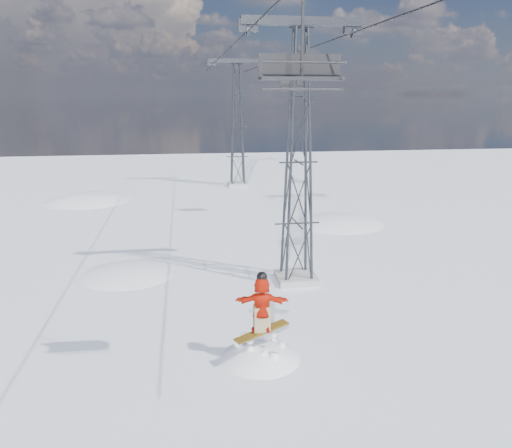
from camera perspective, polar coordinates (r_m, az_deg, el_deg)
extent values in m
plane|color=white|center=(16.17, 8.19, -16.73)|extent=(120.00, 120.00, 0.00)
sphere|color=white|center=(28.34, -13.38, -20.26)|extent=(16.00, 16.00, 16.00)
sphere|color=white|center=(37.36, 8.84, -14.16)|extent=(20.00, 20.00, 20.00)
sphere|color=white|center=(45.95, -17.60, -10.23)|extent=(22.00, 22.00, 22.00)
cube|color=#999999|center=(23.27, 4.59, -6.13)|extent=(1.80, 1.80, 0.30)
cube|color=#2D2F34|center=(21.96, 5.23, 22.09)|extent=(5.00, 0.35, 0.35)
cube|color=#2D2F34|center=(21.54, -0.93, 21.75)|extent=(0.80, 0.25, 0.50)
cube|color=#2D2F34|center=(22.53, 11.06, 21.19)|extent=(0.80, 0.25, 0.50)
cube|color=#999999|center=(47.19, -2.10, 4.57)|extent=(1.80, 1.80, 0.30)
cube|color=#2D2F34|center=(46.55, -2.23, 18.15)|extent=(5.00, 0.35, 0.35)
cube|color=#2D2F34|center=(46.36, -5.07, 17.87)|extent=(0.80, 0.25, 0.50)
cube|color=#2D2F34|center=(46.83, 0.59, 17.89)|extent=(0.80, 0.25, 0.50)
cylinder|color=black|center=(32.91, -3.63, 18.90)|extent=(0.06, 51.00, 0.06)
cylinder|color=black|center=(33.56, 4.31, 18.81)|extent=(0.06, 51.00, 0.06)
sphere|color=white|center=(17.85, 0.48, -19.94)|extent=(4.40, 4.40, 4.40)
cube|color=#A17215|center=(16.13, 0.66, -12.17)|extent=(1.86, 1.08, 0.27)
imported|color=red|center=(15.74, 0.67, -9.16)|extent=(1.75, 0.80, 1.82)
cube|color=#908459|center=(15.94, 0.67, -10.77)|extent=(0.56, 0.46, 0.84)
sphere|color=black|center=(15.40, 0.68, -6.13)|extent=(0.34, 0.34, 0.34)
cylinder|color=black|center=(12.02, 5.36, 21.31)|extent=(0.08, 0.08, 2.13)
cube|color=black|center=(11.95, 5.23, 16.23)|extent=(1.94, 0.44, 0.08)
cube|color=black|center=(12.16, 5.02, 17.57)|extent=(1.94, 0.06, 0.53)
cylinder|color=black|center=(11.71, 5.48, 15.07)|extent=(1.94, 0.06, 0.06)
cylinder|color=black|center=(11.68, 5.61, 17.92)|extent=(1.94, 0.05, 0.05)
cylinder|color=black|center=(32.87, 4.53, 17.11)|extent=(0.07, 0.07, 2.05)
cube|color=black|center=(32.84, 4.49, 15.32)|extent=(1.86, 0.42, 0.07)
cube|color=black|center=(33.04, 4.42, 15.80)|extent=(1.86, 0.06, 0.51)
cylinder|color=black|center=(32.61, 4.57, 14.92)|extent=(1.86, 0.06, 0.06)
cylinder|color=black|center=(32.57, 4.61, 15.90)|extent=(1.86, 0.05, 0.05)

